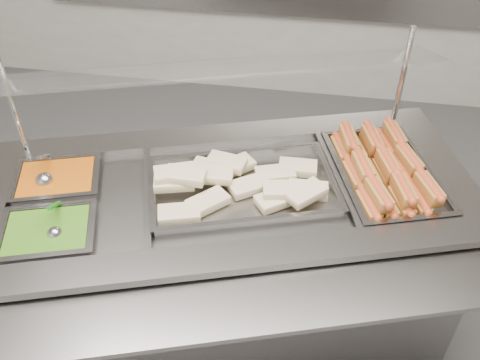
% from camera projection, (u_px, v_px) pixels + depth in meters
% --- Properties ---
extents(steam_counter, '(1.87, 1.25, 0.82)m').
position_uv_depth(steam_counter, '(229.00, 265.00, 2.12)').
color(steam_counter, slate).
rests_on(steam_counter, ground).
extents(tray_rail, '(1.64, 0.81, 0.05)m').
position_uv_depth(tray_rail, '(248.00, 303.00, 1.53)').
color(tray_rail, slate).
rests_on(tray_rail, steam_counter).
extents(sneeze_guard, '(1.52, 0.72, 0.40)m').
position_uv_depth(sneeze_guard, '(218.00, 72.00, 1.79)').
color(sneeze_guard, silver).
rests_on(sneeze_guard, steam_counter).
extents(pan_hotdogs, '(0.45, 0.58, 0.09)m').
position_uv_depth(pan_hotdogs, '(383.00, 179.00, 1.94)').
color(pan_hotdogs, gray).
rests_on(pan_hotdogs, steam_counter).
extents(pan_wraps, '(0.71, 0.54, 0.06)m').
position_uv_depth(pan_wraps, '(243.00, 190.00, 1.87)').
color(pan_wraps, gray).
rests_on(pan_wraps, steam_counter).
extents(pan_beans, '(0.33, 0.29, 0.09)m').
position_uv_depth(pan_beans, '(59.00, 185.00, 1.91)').
color(pan_beans, gray).
rests_on(pan_beans, steam_counter).
extents(pan_peas, '(0.33, 0.29, 0.09)m').
position_uv_depth(pan_peas, '(49.00, 239.00, 1.71)').
color(pan_peas, gray).
rests_on(pan_peas, steam_counter).
extents(hotdogs_in_buns, '(0.38, 0.52, 0.11)m').
position_uv_depth(hotdogs_in_buns, '(381.00, 169.00, 1.91)').
color(hotdogs_in_buns, '#996620').
rests_on(hotdogs_in_buns, pan_hotdogs).
extents(tortilla_wraps, '(0.61, 0.41, 0.09)m').
position_uv_depth(tortilla_wraps, '(238.00, 182.00, 1.85)').
color(tortilla_wraps, beige).
rests_on(tortilla_wraps, pan_wraps).
extents(ladle, '(0.08, 0.17, 0.14)m').
position_uv_depth(ladle, '(45.00, 179.00, 1.87)').
color(ladle, '#ABAAAF').
rests_on(ladle, pan_beans).
extents(serving_spoon, '(0.07, 0.16, 0.13)m').
position_uv_depth(serving_spoon, '(55.00, 229.00, 1.68)').
color(serving_spoon, '#ABAAAF').
rests_on(serving_spoon, pan_peas).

